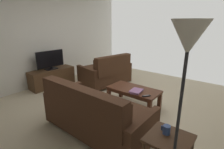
# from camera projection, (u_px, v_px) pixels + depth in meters

# --- Properties ---
(ground_plane) EXTENTS (5.17, 5.89, 0.01)m
(ground_plane) POSITION_uv_depth(u_px,v_px,m) (118.00, 108.00, 3.71)
(ground_plane) COLOR beige
(wall_right) EXTENTS (0.12, 5.89, 2.83)m
(wall_right) POSITION_uv_depth(u_px,v_px,m) (44.00, 35.00, 4.83)
(wall_right) COLOR silver
(wall_right) RESTS_ON ground
(sofa_main) EXTENTS (1.82, 0.84, 0.90)m
(sofa_main) POSITION_uv_depth(u_px,v_px,m) (94.00, 113.00, 2.74)
(sofa_main) COLOR black
(sofa_main) RESTS_ON ground
(loveseat_near) EXTENTS (1.10, 1.49, 0.90)m
(loveseat_near) POSITION_uv_depth(u_px,v_px,m) (106.00, 72.00, 4.97)
(loveseat_near) COLOR black
(loveseat_near) RESTS_ON ground
(coffee_table) EXTENTS (1.08, 0.55, 0.41)m
(coffee_table) POSITION_uv_depth(u_px,v_px,m) (134.00, 92.00, 3.67)
(coffee_table) COLOR #4C2819
(coffee_table) RESTS_ON ground
(end_table) EXTENTS (0.45, 0.45, 0.60)m
(end_table) POSITION_uv_depth(u_px,v_px,m) (168.00, 146.00, 1.85)
(end_table) COLOR #472D1C
(end_table) RESTS_ON ground
(floor_lamp) EXTENTS (0.29, 0.29, 1.79)m
(floor_lamp) POSITION_uv_depth(u_px,v_px,m) (186.00, 59.00, 1.34)
(floor_lamp) COLOR #262628
(floor_lamp) RESTS_ON ground
(tv_stand) EXTENTS (0.50, 1.25, 0.50)m
(tv_stand) POSITION_uv_depth(u_px,v_px,m) (52.00, 78.00, 4.89)
(tv_stand) COLOR #4C331E
(tv_stand) RESTS_ON ground
(flat_tv) EXTENTS (0.22, 0.79, 0.52)m
(flat_tv) POSITION_uv_depth(u_px,v_px,m) (50.00, 60.00, 4.74)
(flat_tv) COLOR black
(flat_tv) RESTS_ON tv_stand
(coffee_mug) EXTENTS (0.10, 0.08, 0.10)m
(coffee_mug) POSITION_uv_depth(u_px,v_px,m) (167.00, 130.00, 1.86)
(coffee_mug) COLOR #334C8C
(coffee_mug) RESTS_ON end_table
(book_stack) EXTENTS (0.25, 0.31, 0.04)m
(book_stack) POSITION_uv_depth(u_px,v_px,m) (136.00, 91.00, 3.46)
(book_stack) COLOR #996699
(book_stack) RESTS_ON coffee_table
(tv_remote) EXTENTS (0.12, 0.16, 0.02)m
(tv_remote) POSITION_uv_depth(u_px,v_px,m) (146.00, 96.00, 3.27)
(tv_remote) COLOR black
(tv_remote) RESTS_ON coffee_table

